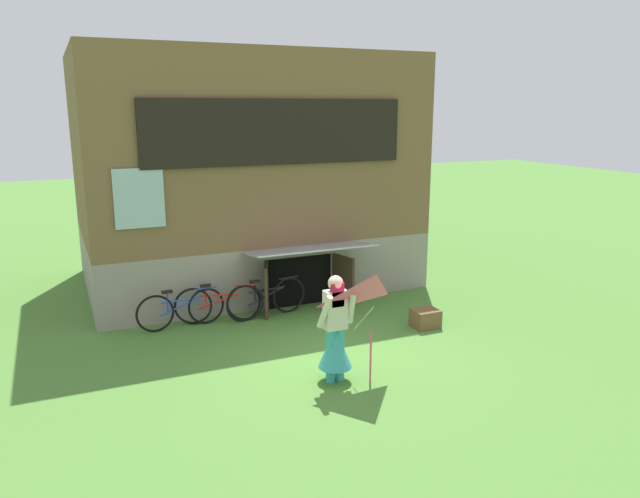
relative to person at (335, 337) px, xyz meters
name	(u,v)px	position (x,y,z in m)	size (l,w,h in m)	color
ground_plane	(343,360)	(0.45, 0.64, -0.71)	(60.00, 60.00, 0.00)	#4C7F33
log_house	(243,171)	(0.45, 6.04, 1.92)	(7.27, 5.94, 5.25)	gray
person	(335,337)	(0.00, 0.00, 0.00)	(0.61, 0.53, 1.68)	teal
kite	(376,303)	(0.38, -0.55, 0.66)	(0.99, 0.98, 1.69)	#E54C7F
bicycle_black	(267,298)	(0.00, 3.19, -0.32)	(1.74, 0.31, 0.80)	black
bicycle_red	(219,304)	(-0.94, 3.27, -0.33)	(1.70, 0.41, 0.79)	black
bicycle_blue	(181,309)	(-1.68, 3.27, -0.33)	(1.69, 0.14, 0.77)	black
wooden_crate	(425,318)	(2.57, 1.41, -0.53)	(0.49, 0.42, 0.35)	brown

